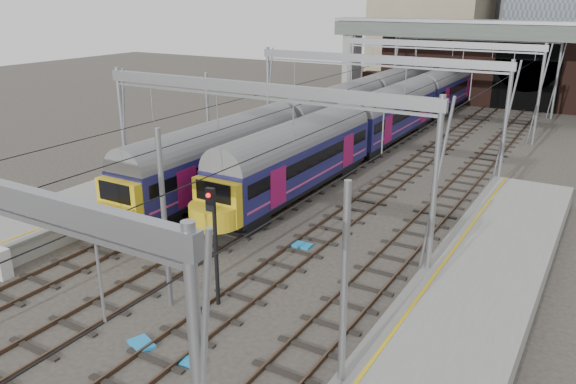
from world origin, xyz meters
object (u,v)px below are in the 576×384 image
Objects in this scene: signal_near_centre at (214,233)px; train_second at (370,100)px; train_main at (422,99)px; relay_cabinet at (1,264)px.

train_second is at bearing 93.94° from signal_near_centre.
train_main is at bearing 33.46° from train_second.
relay_cabinet is (-5.65, -38.55, -1.76)m from train_main.
relay_cabinet is at bearing -92.63° from train_second.
train_second is 46.73× the size of relay_cabinet.
signal_near_centre is (3.54, -35.68, 0.62)m from train_main.
signal_near_centre is at bearing -84.33° from train_main.
relay_cabinet is (-1.65, -35.90, -1.75)m from train_second.
train_main is 1.01× the size of train_second.
signal_near_centre reaches higher than relay_cabinet.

